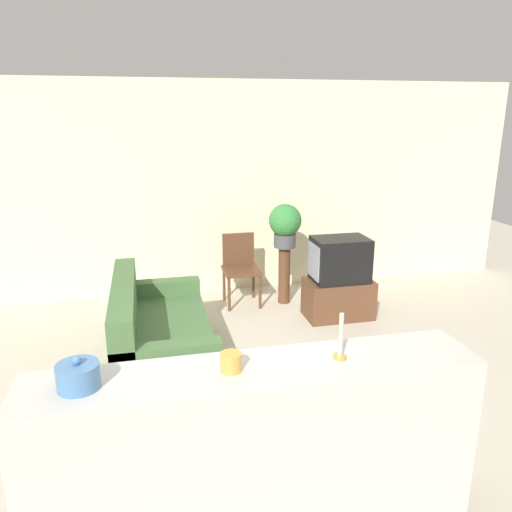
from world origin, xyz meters
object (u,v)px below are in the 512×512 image
(decorative_bowl, at_px, (78,376))
(wooden_chair, at_px, (240,265))
(couch, at_px, (158,337))
(television, at_px, (339,259))
(potted_plant, at_px, (285,224))

(decorative_bowl, bearing_deg, wooden_chair, 67.39)
(couch, distance_m, decorative_bowl, 2.28)
(couch, xyz_separation_m, wooden_chair, (1.07, 1.44, 0.20))
(television, bearing_deg, decorative_bowl, -131.34)
(couch, xyz_separation_m, potted_plant, (1.60, 1.31, 0.73))
(wooden_chair, xyz_separation_m, decorative_bowl, (-1.47, -3.53, 0.61))
(potted_plant, xyz_separation_m, decorative_bowl, (-2.00, -3.40, 0.09))
(wooden_chair, distance_m, decorative_bowl, 3.87)
(couch, relative_size, television, 2.71)
(television, distance_m, wooden_chair, 1.25)
(television, relative_size, wooden_chair, 0.73)
(television, height_order, decorative_bowl, decorative_bowl)
(couch, height_order, wooden_chair, wooden_chair)
(potted_plant, relative_size, decorative_bowl, 2.58)
(couch, height_order, decorative_bowl, decorative_bowl)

